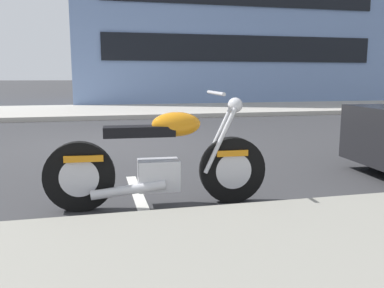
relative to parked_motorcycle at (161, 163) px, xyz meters
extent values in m
plane|color=#333335|center=(-0.18, 3.97, -0.44)|extent=(260.00, 260.00, 0.00)
cube|color=silver|center=(-0.18, 0.18, -0.44)|extent=(0.12, 2.20, 0.01)
cylinder|color=black|center=(0.73, -0.03, -0.10)|extent=(0.68, 0.14, 0.67)
cylinder|color=silver|center=(0.73, -0.03, -0.10)|extent=(0.37, 0.14, 0.37)
cylinder|color=black|center=(-0.77, 0.04, -0.10)|extent=(0.68, 0.14, 0.67)
cylinder|color=silver|center=(-0.77, 0.04, -0.10)|extent=(0.37, 0.14, 0.37)
cube|color=silver|center=(-0.02, 0.00, -0.12)|extent=(0.41, 0.28, 0.30)
cube|color=black|center=(-0.20, 0.01, 0.32)|extent=(0.69, 0.25, 0.10)
ellipsoid|color=orange|center=(0.16, 0.00, 0.38)|extent=(0.49, 0.26, 0.24)
cube|color=orange|center=(-0.72, 0.04, 0.08)|extent=(0.37, 0.20, 0.06)
cube|color=orange|center=(0.71, -0.03, 0.08)|extent=(0.33, 0.17, 0.06)
cylinder|color=silver|center=(0.59, 0.05, 0.21)|extent=(0.34, 0.06, 0.65)
cylinder|color=silver|center=(0.58, -0.09, 0.21)|extent=(0.34, 0.06, 0.65)
cylinder|color=silver|center=(0.55, -0.02, 0.68)|extent=(0.07, 0.62, 0.04)
sphere|color=silver|center=(0.75, -0.03, 0.56)|extent=(0.15, 0.15, 0.15)
cylinder|color=silver|center=(-0.33, -0.12, -0.22)|extent=(0.71, 0.12, 0.16)
cube|color=black|center=(5.78, 13.13, 2.01)|extent=(12.05, 0.06, 1.10)
camera|label=1|loc=(-0.62, -3.91, 0.84)|focal=38.51mm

